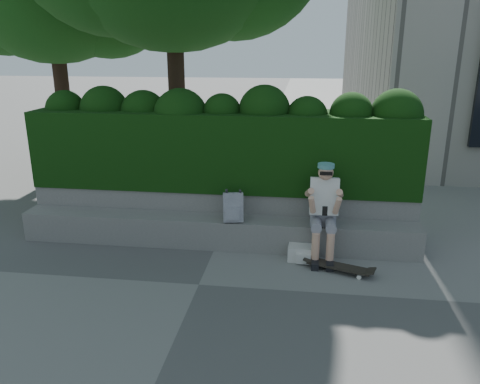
# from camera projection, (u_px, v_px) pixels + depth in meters

# --- Properties ---
(ground) EXTENTS (80.00, 80.00, 0.00)m
(ground) POSITION_uv_depth(u_px,v_px,m) (199.00, 285.00, 5.98)
(ground) COLOR slate
(ground) RESTS_ON ground
(bench_ledge) EXTENTS (6.00, 0.45, 0.45)m
(bench_ledge) POSITION_uv_depth(u_px,v_px,m) (216.00, 232.00, 7.10)
(bench_ledge) COLOR gray
(bench_ledge) RESTS_ON ground
(planter_wall) EXTENTS (6.00, 0.50, 0.75)m
(planter_wall) POSITION_uv_depth(u_px,v_px,m) (221.00, 212.00, 7.50)
(planter_wall) COLOR gray
(planter_wall) RESTS_ON ground
(hedge) EXTENTS (6.00, 1.00, 1.20)m
(hedge) POSITION_uv_depth(u_px,v_px,m) (223.00, 149.00, 7.42)
(hedge) COLOR black
(hedge) RESTS_ON planter_wall
(person) EXTENTS (0.40, 0.76, 1.38)m
(person) POSITION_uv_depth(u_px,v_px,m) (324.00, 207.00, 6.57)
(person) COLOR gray
(person) RESTS_ON ground
(skateboard) EXTENTS (0.87, 0.48, 0.09)m
(skateboard) POSITION_uv_depth(u_px,v_px,m) (339.00, 267.00, 6.30)
(skateboard) COLOR black
(skateboard) RESTS_ON ground
(backpack_plaid) EXTENTS (0.32, 0.21, 0.43)m
(backpack_plaid) POSITION_uv_depth(u_px,v_px,m) (233.00, 207.00, 6.84)
(backpack_plaid) COLOR #ABABB0
(backpack_plaid) RESTS_ON bench_ledge
(backpack_ground) EXTENTS (0.35, 0.26, 0.22)m
(backpack_ground) POSITION_uv_depth(u_px,v_px,m) (300.00, 253.00, 6.64)
(backpack_ground) COLOR silver
(backpack_ground) RESTS_ON ground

